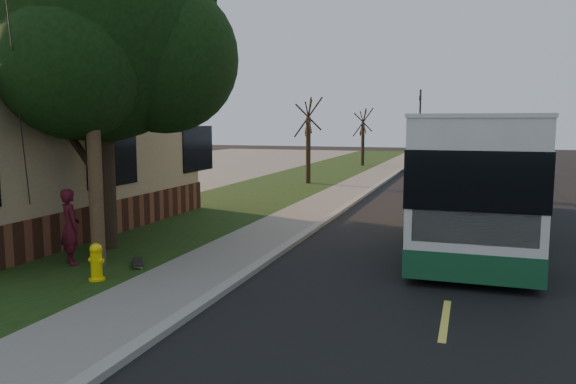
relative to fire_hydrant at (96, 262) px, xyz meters
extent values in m
plane|color=black|center=(2.60, 0.00, -0.43)|extent=(120.00, 120.00, 0.00)
cube|color=black|center=(6.60, 10.00, -0.43)|extent=(8.00, 80.00, 0.01)
cube|color=gray|center=(2.60, 10.00, -0.37)|extent=(0.25, 80.00, 0.12)
cube|color=slate|center=(1.60, 10.00, -0.39)|extent=(2.00, 80.00, 0.08)
cube|color=black|center=(-1.90, 10.00, -0.40)|extent=(5.00, 80.00, 0.07)
cube|color=slate|center=(-11.90, 10.00, -0.41)|extent=(15.00, 80.00, 0.04)
cylinder|color=yellow|center=(0.00, 0.00, -0.09)|extent=(0.22, 0.22, 0.55)
sphere|color=yellow|center=(0.00, 0.00, 0.26)|extent=(0.24, 0.24, 0.24)
cylinder|color=yellow|center=(0.00, 0.00, 0.04)|extent=(0.30, 0.10, 0.10)
cylinder|color=yellow|center=(0.00, 0.00, 0.04)|extent=(0.10, 0.18, 0.10)
cylinder|color=yellow|center=(0.00, 0.00, -0.34)|extent=(0.32, 0.32, 0.04)
cylinder|color=#473321|center=(-0.70, 1.00, 4.14)|extent=(0.30, 0.30, 9.00)
cylinder|color=#2D2D30|center=(-1.60, -0.10, 3.37)|extent=(2.52, 3.21, 7.60)
cylinder|color=black|center=(-1.60, 2.50, 1.64)|extent=(0.56, 0.56, 4.00)
sphere|color=black|center=(-1.60, 2.50, 4.84)|extent=(5.20, 5.20, 5.20)
sphere|color=black|center=(-0.20, 3.10, 4.24)|extent=(3.60, 3.60, 3.60)
sphere|color=black|center=(-2.80, 2.10, 4.54)|extent=(3.80, 3.80, 3.80)
sphere|color=black|center=(-1.30, 1.20, 3.94)|extent=(3.20, 3.20, 3.20)
sphere|color=black|center=(-2.20, 3.90, 5.24)|extent=(3.40, 3.40, 3.40)
cylinder|color=black|center=(-0.90, 18.00, 1.29)|extent=(0.24, 0.24, 3.30)
cylinder|color=black|center=(-0.90, 18.00, 2.94)|extent=(1.38, 0.57, 2.01)
cylinder|color=black|center=(-0.90, 18.00, 2.94)|extent=(0.74, 1.21, 1.58)
cylinder|color=black|center=(-0.90, 18.00, 2.94)|extent=(0.65, 1.05, 1.95)
cylinder|color=black|center=(-0.90, 18.00, 2.94)|extent=(1.28, 0.53, 1.33)
cylinder|color=black|center=(-0.90, 18.00, 2.94)|extent=(0.75, 1.21, 1.70)
cylinder|color=black|center=(-0.40, 30.00, 1.15)|extent=(0.24, 0.24, 3.03)
cylinder|color=black|center=(-0.40, 30.00, 2.66)|extent=(1.38, 0.57, 2.01)
cylinder|color=black|center=(-0.40, 30.00, 2.66)|extent=(0.74, 1.21, 1.58)
cylinder|color=black|center=(-0.40, 30.00, 2.66)|extent=(0.65, 1.05, 1.95)
cylinder|color=black|center=(-0.40, 30.00, 2.66)|extent=(1.28, 0.53, 1.33)
cylinder|color=black|center=(-0.40, 30.00, 2.66)|extent=(0.75, 1.21, 1.70)
cylinder|color=#2D2D30|center=(3.10, 34.00, 2.32)|extent=(0.16, 0.16, 5.50)
imported|color=black|center=(3.10, 34.00, 4.07)|extent=(0.18, 0.22, 1.10)
cube|color=silver|center=(6.99, 7.74, 1.45)|extent=(2.54, 12.19, 2.74)
cube|color=#16502D|center=(6.99, 7.74, 0.02)|extent=(2.56, 12.21, 0.56)
cube|color=black|center=(6.99, 7.74, 1.65)|extent=(2.58, 12.23, 1.12)
cube|color=black|center=(6.99, 1.67, 1.29)|extent=(2.24, 0.06, 1.63)
cube|color=yellow|center=(6.99, 1.68, 2.67)|extent=(1.63, 0.06, 0.36)
cube|color=#FFF2CC|center=(6.23, 1.66, 0.13)|extent=(0.25, 0.04, 0.15)
cube|color=#FFF2CC|center=(7.76, 1.66, 0.13)|extent=(0.25, 0.04, 0.15)
cube|color=silver|center=(6.99, 7.74, 2.84)|extent=(2.59, 12.24, 0.08)
cylinder|color=black|center=(5.72, 3.27, 0.03)|extent=(0.28, 0.93, 0.93)
cylinder|color=black|center=(8.26, 3.27, 0.03)|extent=(0.28, 0.93, 0.93)
cylinder|color=black|center=(5.72, 6.72, 0.03)|extent=(0.28, 0.93, 0.93)
cylinder|color=black|center=(8.26, 6.72, 0.03)|extent=(0.28, 0.93, 0.93)
cylinder|color=black|center=(5.72, 12.21, 0.03)|extent=(0.28, 0.93, 0.93)
cylinder|color=black|center=(8.26, 12.21, 0.03)|extent=(0.28, 0.93, 0.93)
imported|color=#480E1A|center=(-1.31, 0.88, 0.46)|extent=(0.72, 0.67, 1.65)
cube|color=black|center=(0.10, 1.26, -0.29)|extent=(0.67, 0.83, 0.02)
cylinder|color=silver|center=(0.27, 1.01, -0.34)|extent=(0.19, 0.15, 0.05)
cylinder|color=silver|center=(-0.07, 1.51, -0.34)|extent=(0.19, 0.15, 0.05)
cube|color=black|center=(-5.24, 4.58, 0.24)|extent=(1.65, 1.38, 1.27)
cube|color=black|center=(-5.24, 4.58, 0.92)|extent=(1.71, 1.44, 0.08)
imported|color=black|center=(4.10, 27.23, 0.23)|extent=(1.72, 3.95, 1.32)
camera|label=1|loc=(6.91, -9.00, 2.74)|focal=35.00mm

